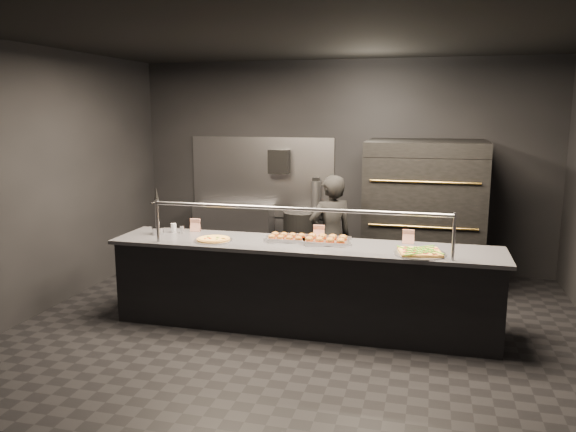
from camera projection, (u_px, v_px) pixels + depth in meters
The scene contains 15 objects.
room at pixel (302, 188), 5.81m from camera, with size 6.04×6.00×3.00m.
service_counter at pixel (302, 285), 5.95m from camera, with size 4.10×0.78×1.37m.
pizza_oven at pixel (424, 213), 7.38m from camera, with size 1.50×1.23×1.91m.
prep_shelf at pixel (234, 233), 8.55m from camera, with size 1.20×0.35×0.90m, color #99999E.
towel_dispenser at pixel (279, 162), 8.25m from camera, with size 0.30×0.20×0.35m, color black.
fire_extinguisher at pixel (316, 196), 8.21m from camera, with size 0.14×0.14×0.51m.
beer_tap at pixel (157, 221), 6.28m from camera, with size 0.14×0.20×0.53m.
round_pizza at pixel (213, 240), 5.98m from camera, with size 0.41×0.41×0.03m.
slider_tray_a at pixel (287, 237), 6.03m from camera, with size 0.50×0.43×0.07m.
slider_tray_b at pixel (326, 240), 5.91m from camera, with size 0.57×0.49×0.08m.
square_pizza at pixel (420, 252), 5.43m from camera, with size 0.50×0.50×0.05m.
condiment_jar at pixel (176, 228), 6.39m from camera, with size 0.16×0.06×0.10m.
tent_cards at pixel (304, 231), 6.13m from camera, with size 2.52×0.04×0.15m.
trash_bin at pixel (301, 241), 8.13m from camera, with size 0.51×0.51×0.86m, color black.
worker at pixel (331, 238), 6.80m from camera, with size 0.56×0.37×1.54m, color black.
Camera 1 is at (1.26, -5.57, 2.29)m, focal length 35.00 mm.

